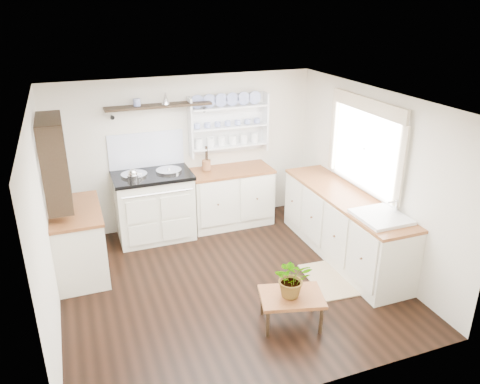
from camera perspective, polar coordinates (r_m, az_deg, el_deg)
floor at (r=6.01m, az=-1.41°, el=-10.93°), size 4.00×3.80×0.01m
wall_back at (r=7.18m, az=-6.54°, el=4.81°), size 4.00×0.02×2.30m
wall_right at (r=6.35m, az=15.78°, el=1.73°), size 0.02×3.80×2.30m
wall_left at (r=5.23m, az=-22.76°, el=-3.79°), size 0.02×3.80×2.30m
ceiling at (r=5.12m, az=-1.66°, el=11.11°), size 4.00×3.80×0.01m
window at (r=6.31m, az=15.00°, el=5.66°), size 0.08×1.55×1.22m
aga_cooker at (r=6.98m, az=-10.43°, el=-1.57°), size 1.12×0.77×1.03m
back_cabinets at (r=7.30m, az=-1.16°, el=-0.49°), size 1.27×0.63×0.90m
right_cabinets at (r=6.53m, az=12.50°, el=-3.95°), size 0.62×2.43×0.90m
belfast_sink at (r=5.84m, az=16.69°, el=-3.96°), size 0.55×0.60×0.45m
left_cabinets at (r=6.32m, az=-19.05°, el=-5.64°), size 0.62×1.13×0.90m
plate_rack at (r=7.21m, az=-1.55°, el=8.38°), size 1.20×0.22×0.90m
high_shelf at (r=6.78m, az=-9.88°, el=10.23°), size 1.50×0.29×0.16m
left_shelving at (r=5.92m, az=-21.71°, el=3.56°), size 0.28×0.80×1.05m
kettle at (r=6.64m, az=-12.91°, el=1.86°), size 0.17×0.17×0.21m
utensil_crock at (r=7.09m, az=-4.11°, el=3.28°), size 0.13×0.13×0.15m
center_table at (r=5.19m, az=6.29°, el=-12.81°), size 0.77×0.63×0.36m
potted_plant at (r=5.04m, az=6.42°, el=-10.35°), size 0.49×0.46×0.44m
floor_rug at (r=6.16m, az=11.03°, el=-10.38°), size 0.60×0.88×0.02m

